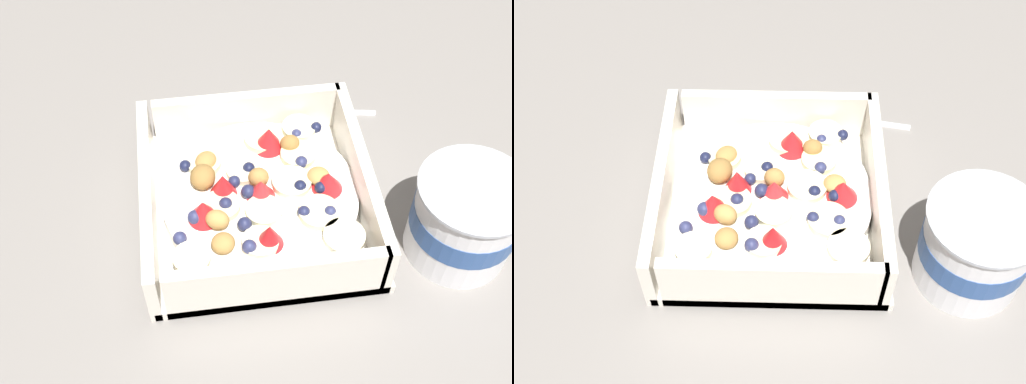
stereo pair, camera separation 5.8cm
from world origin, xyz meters
The scene contains 4 objects.
ground_plane centered at (0.00, 0.00, 0.00)m, with size 2.40×2.40×0.00m, color gray.
fruit_bowl centered at (-0.01, 0.00, 0.02)m, with size 0.20×0.20×0.06m.
spoon centered at (-0.15, 0.02, 0.00)m, with size 0.05×0.17×0.01m.
yogurt_cup centered at (0.05, 0.17, 0.04)m, with size 0.10×0.10×0.08m.
Camera 1 is at (0.35, -0.05, 0.49)m, focal length 45.74 mm.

